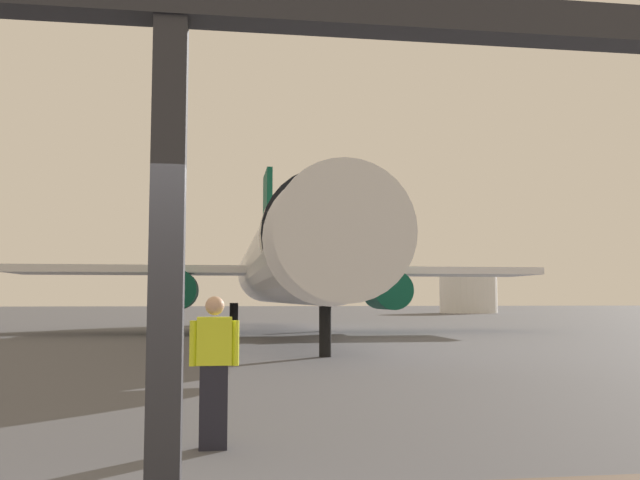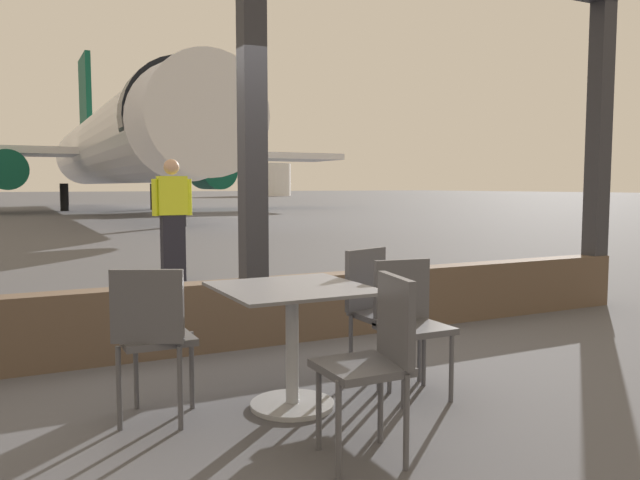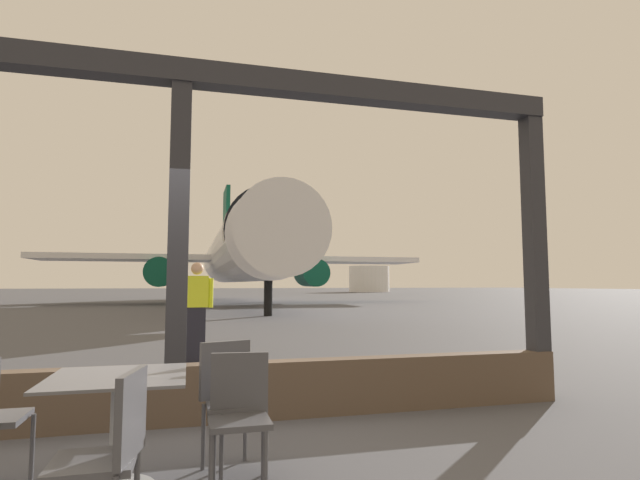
{
  "view_description": "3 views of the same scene",
  "coord_description": "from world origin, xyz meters",
  "px_view_note": "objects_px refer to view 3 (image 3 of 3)",
  "views": [
    {
      "loc": [
        0.32,
        -4.11,
        1.71
      ],
      "look_at": [
        3.5,
        17.9,
        3.63
      ],
      "focal_mm": 38.28,
      "sensor_mm": 36.0,
      "label": 1
    },
    {
      "loc": [
        -1.87,
        -5.0,
        1.36
      ],
      "look_at": [
        -0.1,
        -1.47,
        1.02
      ],
      "focal_mm": 35.25,
      "sensor_mm": 36.0,
      "label": 2
    },
    {
      "loc": [
        0.12,
        -5.14,
        1.36
      ],
      "look_at": [
        5.94,
        17.05,
        3.38
      ],
      "focal_mm": 27.9,
      "sensor_mm": 36.0,
      "label": 3
    }
  ],
  "objects_px": {
    "cafe_chair_aisle_right": "(239,407)",
    "fuel_storage_tank": "(369,279)",
    "dining_table": "(116,419)",
    "cafe_chair_window_left": "(110,446)",
    "cafe_chair_aisle_left": "(230,392)",
    "ground_crew_worker": "(196,310)",
    "airplane": "(240,253)"
  },
  "relations": [
    {
      "from": "cafe_chair_aisle_right",
      "to": "fuel_storage_tank",
      "type": "relative_size",
      "value": 0.13
    },
    {
      "from": "dining_table",
      "to": "cafe_chair_window_left",
      "type": "bearing_deg",
      "value": -84.56
    },
    {
      "from": "cafe_chair_aisle_right",
      "to": "fuel_storage_tank",
      "type": "distance_m",
      "value": 80.07
    },
    {
      "from": "cafe_chair_aisle_left",
      "to": "ground_crew_worker",
      "type": "relative_size",
      "value": 0.53
    },
    {
      "from": "dining_table",
      "to": "fuel_storage_tank",
      "type": "relative_size",
      "value": 0.13
    },
    {
      "from": "cafe_chair_aisle_left",
      "to": "cafe_chair_aisle_right",
      "type": "height_order",
      "value": "cafe_chair_aisle_left"
    },
    {
      "from": "cafe_chair_window_left",
      "to": "fuel_storage_tank",
      "type": "xyz_separation_m",
      "value": [
        29.38,
        75.51,
        1.59
      ]
    },
    {
      "from": "cafe_chair_aisle_right",
      "to": "airplane",
      "type": "height_order",
      "value": "airplane"
    },
    {
      "from": "cafe_chair_window_left",
      "to": "airplane",
      "type": "xyz_separation_m",
      "value": [
        3.62,
        30.66,
        2.85
      ]
    },
    {
      "from": "cafe_chair_aisle_right",
      "to": "airplane",
      "type": "distance_m",
      "value": 30.18
    },
    {
      "from": "dining_table",
      "to": "airplane",
      "type": "xyz_separation_m",
      "value": [
        3.7,
        29.81,
        2.93
      ]
    },
    {
      "from": "ground_crew_worker",
      "to": "dining_table",
      "type": "bearing_deg",
      "value": -96.02
    },
    {
      "from": "dining_table",
      "to": "cafe_chair_aisle_right",
      "type": "distance_m",
      "value": 0.8
    },
    {
      "from": "cafe_chair_aisle_left",
      "to": "ground_crew_worker",
      "type": "xyz_separation_m",
      "value": [
        -0.18,
        5.22,
        0.35
      ]
    },
    {
      "from": "cafe_chair_window_left",
      "to": "dining_table",
      "type": "bearing_deg",
      "value": 95.44
    },
    {
      "from": "cafe_chair_aisle_right",
      "to": "dining_table",
      "type": "bearing_deg",
      "value": 173.23
    },
    {
      "from": "dining_table",
      "to": "ground_crew_worker",
      "type": "distance_m",
      "value": 5.52
    },
    {
      "from": "airplane",
      "to": "dining_table",
      "type": "bearing_deg",
      "value": -97.07
    },
    {
      "from": "cafe_chair_window_left",
      "to": "cafe_chair_aisle_right",
      "type": "bearing_deg",
      "value": 46.73
    },
    {
      "from": "ground_crew_worker",
      "to": "cafe_chair_aisle_left",
      "type": "bearing_deg",
      "value": -87.99
    },
    {
      "from": "airplane",
      "to": "cafe_chair_aisle_right",
      "type": "bearing_deg",
      "value": -95.54
    },
    {
      "from": "cafe_chair_aisle_right",
      "to": "ground_crew_worker",
      "type": "height_order",
      "value": "ground_crew_worker"
    },
    {
      "from": "cafe_chair_aisle_right",
      "to": "ground_crew_worker",
      "type": "bearing_deg",
      "value": 92.25
    },
    {
      "from": "cafe_chair_aisle_left",
      "to": "airplane",
      "type": "relative_size",
      "value": 0.03
    },
    {
      "from": "dining_table",
      "to": "cafe_chair_aisle_right",
      "type": "xyz_separation_m",
      "value": [
        0.79,
        -0.09,
        0.05
      ]
    },
    {
      "from": "fuel_storage_tank",
      "to": "cafe_chair_aisle_left",
      "type": "bearing_deg",
      "value": -111.09
    },
    {
      "from": "cafe_chair_aisle_right",
      "to": "airplane",
      "type": "xyz_separation_m",
      "value": [
        2.9,
        29.91,
        2.88
      ]
    },
    {
      "from": "cafe_chair_aisle_right",
      "to": "cafe_chair_aisle_left",
      "type": "bearing_deg",
      "value": 95.82
    },
    {
      "from": "cafe_chair_window_left",
      "to": "ground_crew_worker",
      "type": "distance_m",
      "value": 6.35
    },
    {
      "from": "cafe_chair_aisle_right",
      "to": "airplane",
      "type": "bearing_deg",
      "value": 84.46
    },
    {
      "from": "cafe_chair_aisle_left",
      "to": "airplane",
      "type": "distance_m",
      "value": 29.84
    },
    {
      "from": "cafe_chair_aisle_right",
      "to": "ground_crew_worker",
      "type": "relative_size",
      "value": 0.5
    }
  ]
}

